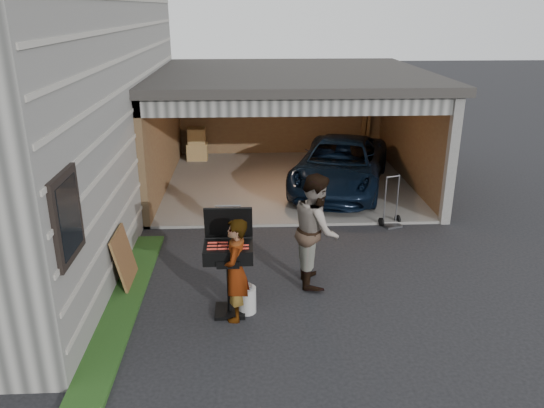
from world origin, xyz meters
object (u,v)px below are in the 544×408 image
Objects in this scene: woman at (235,270)px; propane_tank at (247,300)px; man at (316,229)px; hand_truck at (391,216)px; plywood_panel at (125,259)px; minivan at (340,167)px; bbq_grill at (229,255)px.

propane_tank is (0.16, 0.15, -0.58)m from woman.
hand_truck is at bearing -39.72° from man.
plywood_panel is (-3.15, 0.04, -0.48)m from man.
minivan is at bearing 87.81° from hand_truck.
minivan is 6.27m from woman.
woman is at bearing -137.18° from propane_tank.
woman is 2.18m from plywood_panel.
woman is 1.43× the size of hand_truck.
bbq_grill is at bearing -97.49° from minivan.
plywood_panel reaches higher than propane_tank.
plywood_panel is (-2.01, 0.96, 0.26)m from propane_tank.
hand_truck reaches higher than plywood_panel.
bbq_grill is 2.04m from plywood_panel.
minivan is at bearing 67.20° from propane_tank.
man is (-1.21, -4.68, 0.33)m from minivan.
hand_truck is at bearing 24.43° from plywood_panel.
minivan is at bearing -14.97° from man.
bbq_grill is (-1.40, -0.89, 0.00)m from man.
minivan reaches higher than plywood_panel.
minivan is 2.78× the size of bbq_grill.
woman is at bearing -61.09° from bbq_grill.
man is at bearing 38.87° from propane_tank.
bbq_grill reaches higher than hand_truck.
minivan reaches higher than propane_tank.
man is 3.19m from plywood_panel.
woman reaches higher than hand_truck.
woman is 1.69m from man.
man is 1.99× the size of plywood_panel.
plywood_panel is at bearing 152.10° from bbq_grill.
bbq_grill is at bearing -27.90° from plywood_panel.
man is at bearing 32.32° from bbq_grill.
minivan is at bearing 164.73° from woman.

